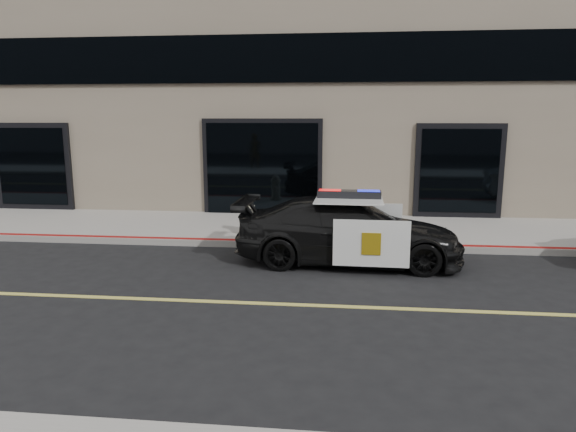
# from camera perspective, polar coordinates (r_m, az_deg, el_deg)

# --- Properties ---
(ground) EXTENTS (120.00, 120.00, 0.00)m
(ground) POSITION_cam_1_polar(r_m,az_deg,el_deg) (8.28, -3.39, -9.68)
(ground) COLOR black
(ground) RESTS_ON ground
(sidewalk_n) EXTENTS (60.00, 3.50, 0.15)m
(sidewalk_n) POSITION_cam_1_polar(r_m,az_deg,el_deg) (13.26, 0.32, -1.42)
(sidewalk_n) COLOR gray
(sidewalk_n) RESTS_ON ground
(building_n) EXTENTS (60.00, 7.00, 12.00)m
(building_n) POSITION_cam_1_polar(r_m,az_deg,el_deg) (18.44, 2.09, 20.56)
(building_n) COLOR #756856
(building_n) RESTS_ON ground
(police_car) EXTENTS (2.21, 4.63, 1.48)m
(police_car) POSITION_cam_1_polar(r_m,az_deg,el_deg) (10.43, 6.73, -1.59)
(police_car) COLOR black
(police_car) RESTS_ON ground
(fire_hydrant) EXTENTS (0.39, 0.54, 0.86)m
(fire_hydrant) POSITION_cam_1_polar(r_m,az_deg,el_deg) (12.33, -4.48, -0.13)
(fire_hydrant) COLOR beige
(fire_hydrant) RESTS_ON sidewalk_n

